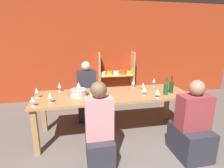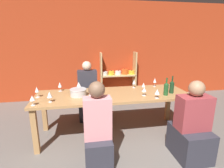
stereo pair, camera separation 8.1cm
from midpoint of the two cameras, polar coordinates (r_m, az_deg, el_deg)
The scene contains 21 objects.
wall_back_red at distance 5.00m, azimuth -5.20°, elevation 10.57°, with size 8.80×0.06×2.70m.
shelf_unit at distance 5.04m, azimuth 2.64°, elevation 1.11°, with size 1.01×0.30×1.33m.
dining_table at distance 3.08m, azimuth 1.08°, elevation -4.71°, with size 2.66×0.87×0.77m.
mixing_bowl at distance 2.98m, azimuth -10.18°, elevation -2.62°, with size 0.28×0.28×0.12m.
wine_bottle_green at distance 3.10m, azimuth 17.96°, elevation -1.39°, with size 0.08×0.08×0.30m.
wine_bottle_dark at distance 3.25m, azimuth 19.62°, elevation -0.79°, with size 0.08×0.08×0.31m.
wine_glass_white_a at distance 2.91m, azimuth 15.33°, elevation -2.55°, with size 0.08×0.08×0.15m.
wine_glass_red_a at distance 3.07m, azimuth -22.64°, elevation -1.82°, with size 0.07×0.07×0.18m.
wine_glass_red_b at distance 3.23m, azimuth 10.97°, elevation -0.38°, with size 0.06×0.06×0.16m.
wine_glass_empty_a at distance 2.78m, azimuth -18.95°, elevation -3.31°, with size 0.08×0.08×0.17m.
wine_glass_white_b at distance 3.29m, azimuth -15.99°, elevation -0.33°, with size 0.07×0.07×0.17m.
wine_glass_white_c at distance 3.59m, azimuth 14.44°, elevation 1.06°, with size 0.06×0.06×0.17m.
wine_glass_white_d at distance 3.23m, azimuth -10.11°, elevation -0.15°, with size 0.08×0.08×0.17m.
wine_glass_white_e at distance 2.74m, azimuth -23.84°, elevation -4.35°, with size 0.08×0.08×0.15m.
wine_glass_red_c at distance 2.99m, azimuth 11.27°, elevation -1.86°, with size 0.08×0.08×0.14m.
wine_glass_red_d at distance 3.11m, azimuth -2.79°, elevation -0.84°, with size 0.07×0.07×0.15m.
wine_glass_red_e at distance 2.67m, azimuth -6.00°, elevation -3.26°, with size 0.08×0.08×0.17m.
wine_glass_white_f at distance 3.41m, azimuth 7.89°, elevation 0.61°, with size 0.06×0.06×0.17m.
person_near_a at distance 2.88m, azimuth 25.20°, elevation -13.61°, with size 0.46×0.57×1.16m.
person_far_a at distance 3.83m, azimuth -7.26°, elevation -4.51°, with size 0.40×0.50×1.26m.
person_near_b at distance 2.47m, azimuth -3.69°, elevation -16.17°, with size 0.37×0.46×1.19m.
Camera 2 is at (-0.39, -1.15, 1.72)m, focal length 28.00 mm.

